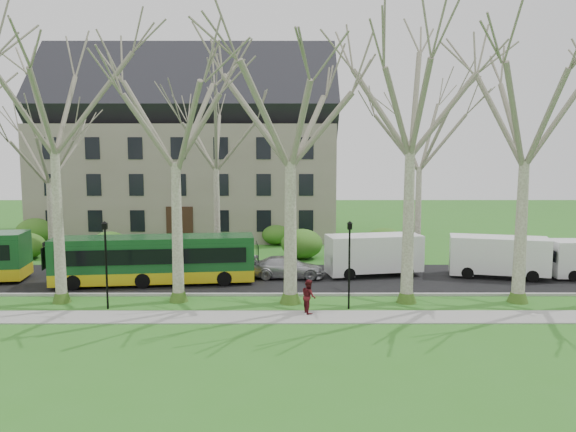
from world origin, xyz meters
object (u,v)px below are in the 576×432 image
object	(u,v)px
bus_follow	(155,259)
pedestrian_b	(309,296)
van_b	(498,257)
sedan	(288,267)
van_a	(374,255)

from	to	relation	value
bus_follow	pedestrian_b	world-z (taller)	bus_follow
van_b	pedestrian_b	bearing A→B (deg)	-133.23
sedan	pedestrian_b	bearing A→B (deg)	-169.57
sedan	van_a	distance (m)	5.46
van_a	van_b	xyz separation A→B (m)	(7.59, -0.54, -0.02)
van_a	van_b	distance (m)	7.61
bus_follow	van_b	world-z (taller)	bus_follow
van_a	bus_follow	bearing A→B (deg)	178.84
van_a	pedestrian_b	bearing A→B (deg)	-128.63
van_b	bus_follow	bearing A→B (deg)	-161.31
van_a	sedan	bearing A→B (deg)	176.66
van_b	pedestrian_b	world-z (taller)	van_b
sedan	van_a	world-z (taller)	van_a
van_a	van_b	world-z (taller)	van_a
sedan	van_a	xyz separation A→B (m)	(5.39, 0.68, 0.62)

